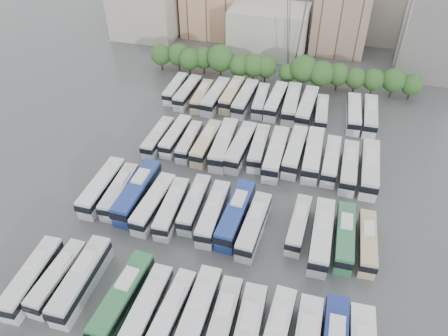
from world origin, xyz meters
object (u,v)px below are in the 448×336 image
(bus_r1_s6, at_px, (213,213))
(bus_r2_s9, at_px, (295,151))
(bus_r0_s2, at_px, (81,280))
(bus_r0_s4, at_px, (123,297))
(bus_r3_s5, at_px, (245,98))
(bus_r1_s10, at_px, (299,224))
(bus_r3_s10, at_px, (321,113))
(bus_r0_s9, at_px, (247,336))
(bus_r2_s11, at_px, (331,160))
(bus_r1_s2, at_px, (138,192))
(bus_r1_s13, at_px, (367,242))
(bus_r1_s0, at_px, (102,187))
(bus_r1_s7, at_px, (236,214))
(apartment_tower, at_px, (438,21))
(bus_r1_s12, at_px, (345,236))
(bus_r0_s7, at_px, (197,315))
(bus_r2_s5, at_px, (224,144))
(bus_r2_s3, at_px, (189,141))
(bus_r0_s0, at_px, (32,277))
(bus_r3_s12, at_px, (354,113))
(bus_r3_s9, at_px, (307,107))
(bus_r2_s13, at_px, (369,168))
(bus_r3_s4, at_px, (232,94))
(bus_r2_s7, at_px, (259,147))
(bus_r2_s2, at_px, (176,136))
(bus_r3_s7, at_px, (276,101))
(bus_r1_s1, at_px, (120,191))
(bus_r3_s1, at_px, (188,92))
(bus_r1_s3, at_px, (154,203))
(bus_r2_s4, at_px, (206,143))
(bus_r3_s13, at_px, (370,115))
(bus_r3_s2, at_px, (202,96))
(bus_r0_s1, at_px, (58,277))
(bus_r1_s5, at_px, (195,203))
(bus_r2_s12, at_px, (349,167))
(bus_r0_s8, at_px, (223,323))
(bus_r3_s0, at_px, (176,88))
(bus_r2_s10, at_px, (313,154))
(bus_r2_s8, at_px, (276,153))
(bus_r1_s8, at_px, (254,225))
(bus_r1_s4, at_px, (172,208))
(bus_r2_s6, at_px, (241,147))
(bus_r0_s5, at_px, (147,309))
(bus_r2_s1, at_px, (158,137))

(bus_r1_s6, relative_size, bus_r2_s9, 0.96)
(bus_r0_s2, height_order, bus_r0_s4, bus_r0_s4)
(bus_r3_s5, bearing_deg, bus_r0_s2, -98.11)
(bus_r1_s10, height_order, bus_r3_s10, bus_r3_s10)
(bus_r0_s9, relative_size, bus_r2_s11, 1.10)
(bus_r1_s2, xyz_separation_m, bus_r1_s13, (36.57, -0.84, -0.38))
(bus_r1_s0, xyz_separation_m, bus_r1_s7, (23.09, -0.38, 0.10))
(bus_r0_s4, relative_size, bus_r2_s9, 1.02)
(apartment_tower, xyz_separation_m, bus_r1_s12, (-15.65, -63.58, -11.14))
(bus_r0_s7, height_order, bus_r2_s5, bus_r2_s5)
(bus_r2_s3, bearing_deg, bus_r0_s0, -106.68)
(bus_r0_s4, distance_m, bus_r3_s12, 60.18)
(bus_r0_s2, xyz_separation_m, bus_r3_s9, (23.34, 52.68, 0.06))
(bus_r2_s13, relative_size, bus_r3_s4, 1.09)
(bus_r2_s7, xyz_separation_m, bus_r2_s13, (20.00, -1.23, 0.27))
(bus_r2_s2, bearing_deg, bus_r3_s7, 49.46)
(bus_r1_s1, distance_m, bus_r3_s1, 34.56)
(bus_r3_s5, bearing_deg, bus_r1_s3, -97.48)
(bus_r3_s5, bearing_deg, bus_r2_s11, -38.39)
(bus_r1_s10, xyz_separation_m, bus_r2_s13, (10.05, 16.45, 0.41))
(bus_r0_s4, bearing_deg, bus_r2_s4, 92.88)
(bus_r3_s13, bearing_deg, bus_r1_s0, -141.05)
(bus_r2_s2, bearing_deg, bus_r2_s3, -15.81)
(bus_r1_s2, height_order, bus_r3_s2, bus_r1_s2)
(bus_r1_s6, relative_size, bus_r2_s5, 0.92)
(bus_r0_s0, distance_m, bus_r0_s1, 3.35)
(bus_r0_s7, xyz_separation_m, bus_r3_s13, (19.78, 53.94, -0.06))
(bus_r2_s7, distance_m, bus_r2_s11, 13.34)
(bus_r0_s0, bearing_deg, bus_r1_s6, 39.77)
(bus_r0_s7, bearing_deg, bus_r2_s3, 110.35)
(bus_r0_s2, bearing_deg, bus_r2_s3, 83.52)
(bus_r2_s5, relative_size, bus_r3_s10, 1.20)
(bus_r1_s5, bearing_deg, bus_r1_s6, -22.40)
(bus_r0_s2, xyz_separation_m, bus_r1_s13, (36.50, 17.24, -0.29))
(bus_r2_s12, xyz_separation_m, bus_r3_s1, (-36.41, 17.95, -0.09))
(bus_r1_s6, height_order, bus_r2_s4, bus_r1_s6)
(bus_r0_s8, bearing_deg, bus_r3_s0, 114.41)
(bus_r1_s1, distance_m, bus_r2_s10, 34.90)
(bus_r2_s8, bearing_deg, bus_r0_s8, -90.83)
(bus_r0_s0, height_order, bus_r1_s8, bus_r1_s8)
(bus_r0_s2, xyz_separation_m, bus_r3_s0, (-6.72, 53.49, -0.29))
(bus_r1_s4, relative_size, bus_r3_s12, 0.96)
(bus_r2_s11, relative_size, bus_r2_s12, 0.96)
(bus_r2_s4, xyz_separation_m, bus_r2_s7, (9.87, 1.27, -0.04))
(bus_r1_s1, relative_size, bus_r3_s7, 0.93)
(bus_r2_s3, bearing_deg, bus_r2_s6, 1.73)
(bus_r0_s1, distance_m, bus_r2_s12, 50.28)
(bus_r1_s7, distance_m, bus_r2_s4, 19.98)
(bus_r0_s5, height_order, bus_r2_s1, bus_r0_s5)
(bus_r1_s1, height_order, bus_r2_s9, bus_r2_s9)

